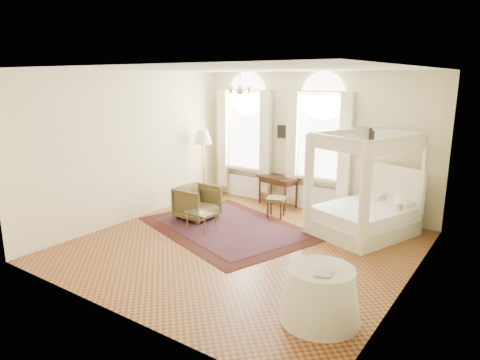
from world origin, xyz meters
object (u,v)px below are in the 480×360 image
at_px(canopy_bed, 363,212).
at_px(side_table, 321,295).
at_px(nightstand, 396,223).
at_px(floor_lamp, 203,141).
at_px(coffee_table, 201,214).
at_px(writing_desk, 278,181).
at_px(stool, 276,201).
at_px(armchair, 197,203).

relative_size(canopy_bed, side_table, 2.16).
height_order(nightstand, floor_lamp, floor_lamp).
distance_m(coffee_table, side_table, 3.91).
height_order(nightstand, coffee_table, nightstand).
height_order(nightstand, writing_desk, writing_desk).
relative_size(stool, coffee_table, 0.79).
xyz_separation_m(canopy_bed, floor_lamp, (-4.29, 0.07, 1.10)).
relative_size(nightstand, writing_desk, 0.51).
distance_m(stool, floor_lamp, 2.57).
relative_size(canopy_bed, nightstand, 4.17).
height_order(armchair, side_table, armchair).
distance_m(writing_desk, floor_lamp, 2.18).
distance_m(writing_desk, stool, 0.95).
bearing_deg(stool, writing_desk, 117.16).
relative_size(stool, side_table, 0.47).
xyz_separation_m(coffee_table, floor_lamp, (-1.44, 1.83, 1.21)).
relative_size(writing_desk, side_table, 1.02).
distance_m(nightstand, side_table, 3.75).
distance_m(canopy_bed, writing_desk, 2.56).
height_order(stool, armchair, armchair).
bearing_deg(side_table, armchair, 150.66).
height_order(stool, coffee_table, stool).
bearing_deg(floor_lamp, coffee_table, -51.71).
xyz_separation_m(armchair, coffee_table, (0.58, -0.55, -0.01)).
bearing_deg(coffee_table, writing_desk, 80.73).
xyz_separation_m(writing_desk, coffee_table, (-0.41, -2.51, -0.28)).
distance_m(stool, coffee_table, 1.88).
xyz_separation_m(canopy_bed, armchair, (-3.43, -1.20, -0.09)).
bearing_deg(stool, nightstand, 6.83).
relative_size(coffee_table, floor_lamp, 0.34).
bearing_deg(nightstand, writing_desk, 170.70).
distance_m(nightstand, writing_desk, 3.11).
distance_m(canopy_bed, coffee_table, 3.35).
distance_m(coffee_table, floor_lamp, 2.62).
bearing_deg(side_table, stool, 127.86).
xyz_separation_m(canopy_bed, writing_desk, (-2.44, 0.75, 0.17)).
distance_m(floor_lamp, side_table, 6.22).
distance_m(nightstand, floor_lamp, 5.07).
bearing_deg(canopy_bed, stool, -178.25).
height_order(nightstand, stool, nightstand).
bearing_deg(floor_lamp, side_table, -35.86).
xyz_separation_m(armchair, side_table, (4.08, -2.29, -0.02)).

